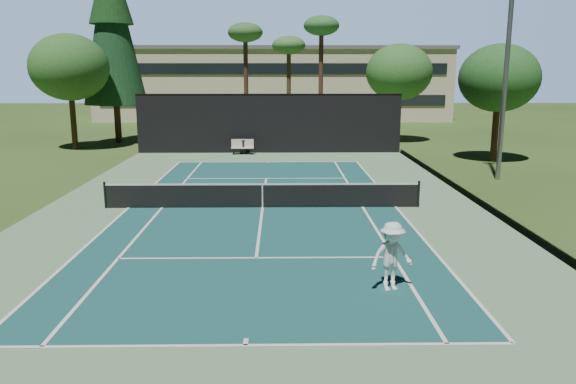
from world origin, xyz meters
name	(u,v)px	position (x,y,z in m)	size (l,w,h in m)	color
ground	(263,208)	(0.00, 0.00, 0.00)	(160.00, 160.00, 0.00)	#314E1D
apron_slab	(263,208)	(0.00, 0.00, 0.01)	(18.00, 32.00, 0.01)	#648D63
court_surface	(263,207)	(0.00, 0.00, 0.01)	(10.97, 23.77, 0.01)	#184E4B
court_lines	(263,207)	(0.00, 0.00, 0.02)	(11.07, 23.87, 0.01)	white
tennis_net	(262,194)	(0.00, 0.00, 0.56)	(12.90, 0.10, 1.10)	black
fence	(262,159)	(0.00, 0.06, 2.01)	(18.04, 32.05, 4.03)	black
player	(392,256)	(3.54, -8.90, 0.89)	(1.15, 0.66, 1.78)	white
tennis_ball_b	(194,203)	(-2.91, 0.69, 0.03)	(0.06, 0.06, 0.06)	#BCDB31
tennis_ball_c	(293,197)	(1.27, 1.75, 0.04)	(0.08, 0.08, 0.08)	#D3F537
tennis_ball_d	(195,186)	(-3.41, 4.28, 0.04)	(0.08, 0.08, 0.08)	yellow
park_bench	(242,146)	(-1.80, 15.30, 0.55)	(1.50, 0.45, 1.02)	beige
trash_bin	(244,147)	(-1.75, 15.62, 0.48)	(0.56, 0.56, 0.95)	black
pine_tree	(111,17)	(-12.00, 22.00, 9.55)	(4.80, 4.80, 15.00)	#442C1D
palm_a	(245,37)	(-2.00, 24.00, 8.19)	(2.80, 2.80, 9.32)	#42291C
palm_b	(289,49)	(1.50, 26.00, 7.36)	(2.80, 2.80, 8.42)	#46331E
palm_c	(321,31)	(4.00, 23.00, 8.60)	(2.80, 2.80, 9.77)	#462C1E
decid_tree_a	(399,72)	(10.00, 22.00, 5.42)	(5.12, 5.12, 7.62)	#3F2B1B
decid_tree_b	(499,78)	(14.00, 12.00, 5.08)	(4.80, 4.80, 7.14)	#482C1F
decid_tree_c	(69,68)	(-14.00, 18.00, 5.76)	(5.44, 5.44, 8.09)	#402C1B
campus_building	(274,83)	(0.00, 45.98, 4.21)	(40.50, 12.50, 8.30)	beige
light_pole	(508,51)	(12.00, 6.00, 6.46)	(0.90, 0.25, 12.22)	gray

